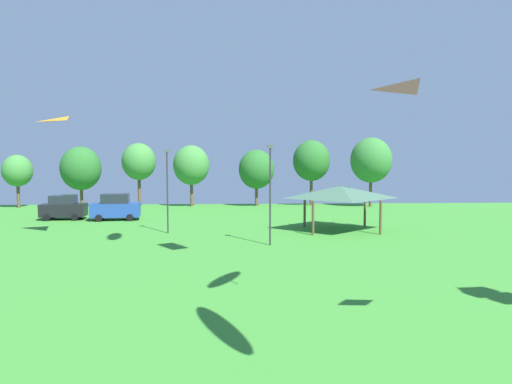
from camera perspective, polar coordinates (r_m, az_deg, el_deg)
kite_flying_0 at (r=33.84m, az=19.82°, el=11.23°), size 4.21×3.74×0.75m
kite_flying_1 at (r=36.02m, az=-22.29°, el=7.44°), size 2.89×2.62×0.50m
parked_car_leftmost at (r=46.69m, az=-22.93°, el=-1.80°), size 4.14×2.17×2.32m
parked_car_second_from_left at (r=44.62m, az=-17.15°, el=-1.82°), size 4.62×2.38×2.49m
park_pavilion at (r=37.10m, az=10.56°, el=-0.03°), size 6.69×5.49×3.60m
light_post_0 at (r=35.73m, az=-11.02°, el=0.70°), size 0.36×0.20×6.48m
light_post_1 at (r=30.23m, az=1.79°, el=0.35°), size 0.36×0.20×6.70m
treeline_tree_0 at (r=59.92m, az=-27.67°, el=2.35°), size 3.37×3.37×6.17m
treeline_tree_1 at (r=57.84m, az=-21.05°, el=2.76°), size 4.70×4.70×7.15m
treeline_tree_2 at (r=55.95m, az=-14.44°, el=3.68°), size 3.98×3.98×7.56m
treeline_tree_3 at (r=55.01m, az=-8.10°, el=3.33°), size 4.29×4.29×7.31m
treeline_tree_4 at (r=54.99m, az=0.06°, el=2.85°), size 4.28×4.28×6.79m
treeline_tree_5 at (r=56.15m, az=6.94°, el=3.90°), size 4.52×4.52×7.96m
treeline_tree_6 at (r=55.87m, az=14.19°, el=3.87°), size 4.86×4.86×8.22m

